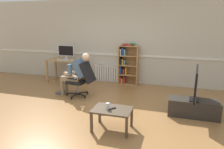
# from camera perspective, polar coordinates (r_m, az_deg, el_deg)

# --- Properties ---
(ground_plane) EXTENTS (18.00, 18.00, 0.00)m
(ground_plane) POSITION_cam_1_polar(r_m,az_deg,el_deg) (4.82, -4.73, -10.37)
(ground_plane) COLOR olive
(back_wall) EXTENTS (12.00, 0.13, 2.70)m
(back_wall) POSITION_cam_1_polar(r_m,az_deg,el_deg) (6.94, 3.18, 8.80)
(back_wall) COLOR beige
(back_wall) RESTS_ON ground_plane
(computer_desk) EXTENTS (1.25, 0.63, 0.76)m
(computer_desk) POSITION_cam_1_polar(r_m,az_deg,el_deg) (7.26, -12.31, 3.14)
(computer_desk) COLOR tan
(computer_desk) RESTS_ON ground_plane
(imac_monitor) EXTENTS (0.58, 0.14, 0.46)m
(imac_monitor) POSITION_cam_1_polar(r_m,az_deg,el_deg) (7.28, -12.34, 6.19)
(imac_monitor) COLOR silver
(imac_monitor) RESTS_ON computer_desk
(keyboard) EXTENTS (0.42, 0.12, 0.02)m
(keyboard) POSITION_cam_1_polar(r_m,az_deg,el_deg) (7.14, -13.13, 3.88)
(keyboard) COLOR silver
(keyboard) RESTS_ON computer_desk
(computer_mouse) EXTENTS (0.06, 0.10, 0.03)m
(computer_mouse) POSITION_cam_1_polar(r_m,az_deg,el_deg) (7.00, -10.78, 3.85)
(computer_mouse) COLOR white
(computer_mouse) RESTS_ON computer_desk
(bookshelf) EXTENTS (0.62, 0.29, 1.33)m
(bookshelf) POSITION_cam_1_polar(r_m,az_deg,el_deg) (6.81, 4.13, 2.60)
(bookshelf) COLOR #AD7F4C
(bookshelf) RESTS_ON ground_plane
(radiator) EXTENTS (0.81, 0.08, 0.56)m
(radiator) POSITION_cam_1_polar(r_m,az_deg,el_deg) (7.17, -1.48, 0.32)
(radiator) COLOR white
(radiator) RESTS_ON ground_plane
(office_chair) EXTENTS (0.83, 0.62, 0.97)m
(office_chair) POSITION_cam_1_polar(r_m,az_deg,el_deg) (5.70, -8.18, -0.97)
(office_chair) COLOR black
(office_chair) RESTS_ON ground_plane
(person_seated) EXTENTS (1.04, 0.41, 1.20)m
(person_seated) POSITION_cam_1_polar(r_m,az_deg,el_deg) (5.76, -9.74, 0.40)
(person_seated) COLOR #937F60
(person_seated) RESTS_ON ground_plane
(tv_stand) EXTENTS (1.05, 0.40, 0.37)m
(tv_stand) POSITION_cam_1_polar(r_m,az_deg,el_deg) (4.92, 21.16, -8.43)
(tv_stand) COLOR #2D2823
(tv_stand) RESTS_ON ground_plane
(tv_screen) EXTENTS (0.23, 1.00, 0.69)m
(tv_screen) POSITION_cam_1_polar(r_m,az_deg,el_deg) (4.75, 21.77, -2.30)
(tv_screen) COLOR black
(tv_screen) RESTS_ON tv_stand
(coffee_table) EXTENTS (0.72, 0.50, 0.42)m
(coffee_table) POSITION_cam_1_polar(r_m,az_deg,el_deg) (4.00, 0.04, -10.07)
(coffee_table) COLOR #4C3D2D
(coffee_table) RESTS_ON ground_plane
(drinking_glass) EXTENTS (0.07, 0.07, 0.12)m
(drinking_glass) POSITION_cam_1_polar(r_m,az_deg,el_deg) (3.93, -1.17, -8.55)
(drinking_glass) COLOR silver
(drinking_glass) RESTS_ON coffee_table
(spare_remote) EXTENTS (0.13, 0.13, 0.02)m
(spare_remote) POSITION_cam_1_polar(r_m,az_deg,el_deg) (3.97, 0.03, -9.18)
(spare_remote) COLOR black
(spare_remote) RESTS_ON coffee_table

